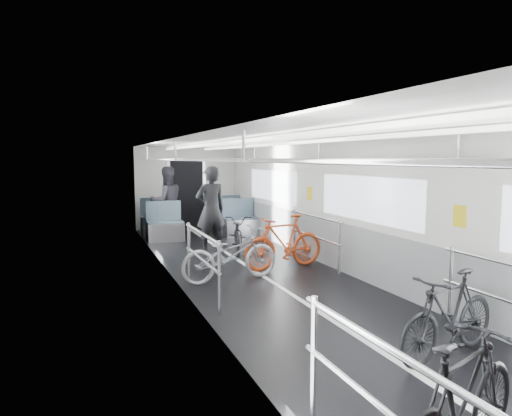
# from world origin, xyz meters

# --- Properties ---
(car_shell) EXTENTS (3.02, 14.01, 2.41)m
(car_shell) POSITION_xyz_m (0.00, 1.78, 1.13)
(car_shell) COLOR black
(car_shell) RESTS_ON ground
(bike_left_mid) EXTENTS (1.62, 0.93, 0.94)m
(bike_left_mid) POSITION_xyz_m (-0.67, -4.21, 0.47)
(bike_left_mid) COLOR black
(bike_left_mid) RESTS_ON floor
(bike_left_far) EXTENTS (1.79, 0.79, 0.91)m
(bike_left_far) POSITION_xyz_m (-0.63, 0.86, 0.46)
(bike_left_far) COLOR #9B9CA0
(bike_left_far) RESTS_ON floor
(bike_right_near) EXTENTS (1.58, 0.74, 0.92)m
(bike_right_near) POSITION_xyz_m (0.56, -2.82, 0.46)
(bike_right_near) COLOR black
(bike_right_near) RESTS_ON floor
(bike_right_far) EXTENTS (1.75, 0.71, 1.02)m
(bike_right_far) POSITION_xyz_m (0.58, 1.31, 0.51)
(bike_right_far) COLOR #BB3D17
(bike_right_far) RESTS_ON floor
(bike_aisle) EXTENTS (1.01, 1.71, 0.85)m
(bike_aisle) POSITION_xyz_m (0.28, 3.11, 0.42)
(bike_aisle) COLOR black
(bike_aisle) RESTS_ON floor
(person_standing) EXTENTS (0.76, 0.57, 1.91)m
(person_standing) POSITION_xyz_m (-0.31, 3.21, 0.95)
(person_standing) COLOR black
(person_standing) RESTS_ON floor
(person_seated) EXTENTS (1.00, 0.83, 1.86)m
(person_seated) POSITION_xyz_m (-0.82, 5.70, 0.93)
(person_seated) COLOR #323038
(person_seated) RESTS_ON floor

